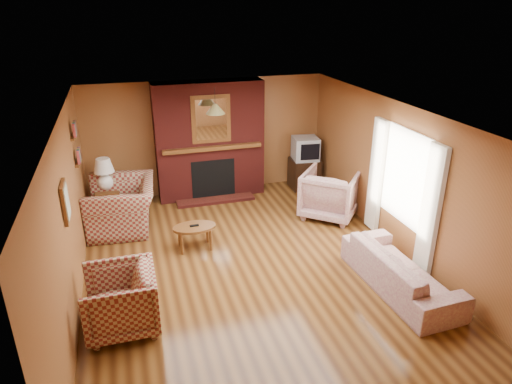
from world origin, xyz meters
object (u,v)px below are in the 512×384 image
object	(u,v)px
plaid_loveseat	(122,205)
coffee_table	(194,230)
crt_tv	(305,148)
plaid_armchair	(120,300)
floral_sofa	(401,270)
tv_stand	(304,173)
table_lamp	(104,173)
side_table	(109,204)
floral_armchair	(330,194)
fireplace	(210,141)

from	to	relation	value
plaid_loveseat	coffee_table	bearing A→B (deg)	49.43
crt_tv	plaid_armchair	bearing A→B (deg)	-137.07
floral_sofa	crt_tv	world-z (taller)	crt_tv
tv_stand	table_lamp	bearing A→B (deg)	-173.05
crt_tv	tv_stand	bearing A→B (deg)	90.00
plaid_armchair	side_table	xyz separation A→B (m)	(-0.15, 3.38, -0.12)
crt_tv	table_lamp	bearing A→B (deg)	-175.26
plaid_armchair	table_lamp	distance (m)	3.42
floral_sofa	floral_armchair	size ratio (longest dim) A/B	2.02
table_lamp	crt_tv	world-z (taller)	table_lamp
plaid_loveseat	plaid_armchair	xyz separation A→B (m)	(-0.10, -2.87, -0.03)
floral_armchair	crt_tv	distance (m)	1.56
coffee_table	side_table	distance (m)	2.15
plaid_loveseat	crt_tv	size ratio (longest dim) A/B	2.29
tv_stand	floral_armchair	bearing A→B (deg)	-91.36
fireplace	plaid_armchair	size ratio (longest dim) A/B	2.68
floral_armchair	crt_tv	xyz separation A→B (m)	(0.09, 1.49, 0.44)
floral_sofa	floral_armchair	xyz separation A→B (m)	(0.06, 2.49, 0.16)
plaid_loveseat	tv_stand	xyz separation A→B (m)	(3.90, 0.86, -0.11)
floral_armchair	coffee_table	bearing A→B (deg)	51.62
plaid_armchair	floral_sofa	xyz separation A→B (m)	(3.85, -0.26, -0.11)
side_table	floral_armchair	bearing A→B (deg)	-15.79
floral_armchair	side_table	bearing A→B (deg)	25.26
side_table	plaid_loveseat	bearing A→B (deg)	-63.88
table_lamp	coffee_table	bearing A→B (deg)	-50.29
plaid_loveseat	tv_stand	size ratio (longest dim) A/B	2.05
table_lamp	tv_stand	world-z (taller)	table_lamp
crt_tv	floral_sofa	bearing A→B (deg)	-92.16
floral_armchair	table_lamp	distance (m)	4.24
fireplace	side_table	size ratio (longest dim) A/B	4.19
plaid_loveseat	crt_tv	bearing A→B (deg)	107.28
plaid_loveseat	side_table	xyz separation A→B (m)	(-0.25, 0.51, -0.15)
table_lamp	crt_tv	xyz separation A→B (m)	(4.15, 0.34, -0.02)
fireplace	side_table	distance (m)	2.34
coffee_table	crt_tv	world-z (taller)	crt_tv
floral_armchair	coffee_table	xyz separation A→B (m)	(-2.69, -0.50, -0.11)
plaid_armchair	table_lamp	world-z (taller)	table_lamp
fireplace	table_lamp	size ratio (longest dim) A/B	3.90
fireplace	coffee_table	size ratio (longest dim) A/B	3.37
fireplace	floral_armchair	xyz separation A→B (m)	(1.96, -1.68, -0.73)
fireplace	plaid_loveseat	world-z (taller)	fireplace
table_lamp	plaid_loveseat	bearing A→B (deg)	-63.88
fireplace	tv_stand	distance (m)	2.23
floral_sofa	coffee_table	xyz separation A→B (m)	(-2.63, 1.98, 0.05)
plaid_armchair	floral_sofa	size ratio (longest dim) A/B	0.44
plaid_loveseat	floral_sofa	xyz separation A→B (m)	(3.75, -3.12, -0.14)
coffee_table	table_lamp	size ratio (longest dim) A/B	1.16
tv_stand	crt_tv	size ratio (longest dim) A/B	1.12
plaid_armchair	floral_armchair	world-z (taller)	floral_armchair
plaid_armchair	table_lamp	xyz separation A→B (m)	(-0.15, 3.38, 0.51)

